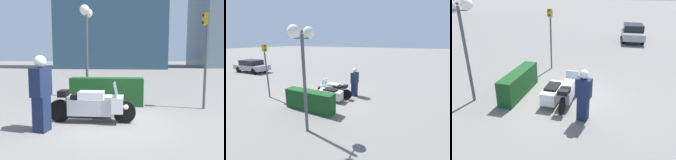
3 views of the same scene
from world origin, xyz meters
TOP-DOWN VIEW (x-y plane):
  - ground_plane at (0.00, 0.00)m, footprint 160.00×160.00m
  - police_motorcycle at (-0.46, 0.27)m, footprint 2.49×1.21m
  - officer_rider at (-1.61, -0.88)m, footprint 0.41×0.57m
  - hedge_bush_curbside at (-0.30, 2.21)m, footprint 2.77×0.61m
  - twin_lamp_post at (-1.37, 3.80)m, footprint 0.42×1.20m
  - traffic_light_near at (3.20, 1.88)m, footprint 0.22×0.28m
  - parked_car_background at (11.95, -2.80)m, footprint 4.28×1.94m

SIDE VIEW (x-z plane):
  - ground_plane at x=0.00m, z-range 0.00..0.00m
  - police_motorcycle at x=-0.46m, z-range -0.11..1.04m
  - hedge_bush_curbside at x=-0.30m, z-range 0.00..1.06m
  - parked_car_background at x=11.95m, z-range 0.05..1.48m
  - officer_rider at x=-1.61m, z-range 0.05..1.96m
  - traffic_light_near at x=3.20m, z-range 0.53..3.89m
  - twin_lamp_post at x=-1.37m, z-range 1.31..5.38m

